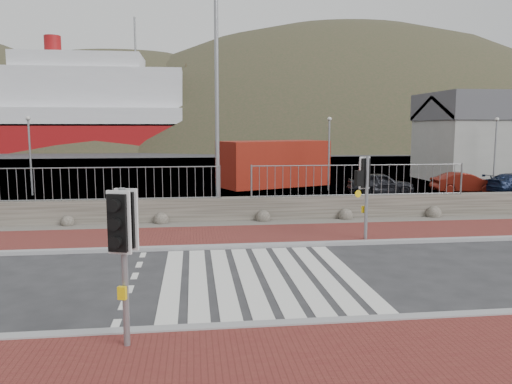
{
  "coord_description": "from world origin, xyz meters",
  "views": [
    {
      "loc": [
        -1.56,
        -11.37,
        3.55
      ],
      "look_at": [
        0.25,
        3.0,
        1.66
      ],
      "focal_mm": 35.0,
      "sensor_mm": 36.0,
      "label": 1
    }
  ],
  "objects": [
    {
      "name": "zebra_crossing",
      "position": [
        -0.0,
        0.0,
        0.01
      ],
      "size": [
        4.62,
        5.6,
        0.01
      ],
      "color": "silver",
      "rests_on": "ground"
    },
    {
      "name": "sidewalk_far",
      "position": [
        0.0,
        4.5,
        0.04
      ],
      "size": [
        40.0,
        3.0,
        0.08
      ],
      "primitive_type": "cube",
      "color": "maroon",
      "rests_on": "ground"
    },
    {
      "name": "shipping_container",
      "position": [
        3.28,
        18.49,
        1.36
      ],
      "size": [
        7.1,
        5.04,
        2.73
      ],
      "primitive_type": "cube",
      "rotation": [
        0.0,
        0.0,
        0.39
      ],
      "color": "maroon",
      "rests_on": "ground"
    },
    {
      "name": "car_b",
      "position": [
        13.0,
        13.87,
        0.56
      ],
      "size": [
        3.46,
        1.45,
        1.11
      ],
      "primitive_type": "imported",
      "rotation": [
        0.0,
        0.0,
        1.49
      ],
      "color": "#5D150D",
      "rests_on": "ground"
    },
    {
      "name": "sidewalk_near",
      "position": [
        0.0,
        -5.0,
        0.04
      ],
      "size": [
        40.0,
        4.0,
        0.08
      ],
      "primitive_type": "cube",
      "color": "maroon",
      "rests_on": "ground"
    },
    {
      "name": "traffic_signal_near",
      "position": [
        -2.66,
        -3.56,
        1.89
      ],
      "size": [
        0.43,
        0.33,
        2.62
      ],
      "rotation": [
        0.0,
        0.0,
        -0.31
      ],
      "color": "gray",
      "rests_on": "ground"
    },
    {
      "name": "kerb_far",
      "position": [
        0.0,
        3.0,
        0.05
      ],
      "size": [
        40.0,
        0.25,
        0.12
      ],
      "primitive_type": "cube",
      "color": "gray",
      "rests_on": "ground"
    },
    {
      "name": "ground",
      "position": [
        0.0,
        0.0,
        0.0
      ],
      "size": [
        220.0,
        220.0,
        0.0
      ],
      "primitive_type": "plane",
      "color": "#28282B",
      "rests_on": "ground"
    },
    {
      "name": "railing",
      "position": [
        0.0,
        7.15,
        1.82
      ],
      "size": [
        18.07,
        0.07,
        1.22
      ],
      "color": "gray",
      "rests_on": "stone_wall"
    },
    {
      "name": "stone_wall",
      "position": [
        0.0,
        7.3,
        0.45
      ],
      "size": [
        40.0,
        0.6,
        0.9
      ],
      "primitive_type": "cube",
      "color": "#4B473E",
      "rests_on": "ground"
    },
    {
      "name": "gravel_strip",
      "position": [
        0.0,
        6.5,
        0.03
      ],
      "size": [
        40.0,
        1.5,
        0.06
      ],
      "primitive_type": "cube",
      "color": "#59544C",
      "rests_on": "ground"
    },
    {
      "name": "ferry",
      "position": [
        -24.65,
        67.9,
        5.36
      ],
      "size": [
        50.0,
        16.0,
        20.0
      ],
      "color": "maroon",
      "rests_on": "ground"
    },
    {
      "name": "streetlight",
      "position": [
        -0.48,
        8.16,
        5.16
      ],
      "size": [
        1.87,
        0.87,
        9.17
      ],
      "rotation": [
        0.0,
        0.0,
        0.37
      ],
      "color": "gray",
      "rests_on": "ground"
    },
    {
      "name": "traffic_signal_far",
      "position": [
        3.71,
        3.34,
        1.93
      ],
      "size": [
        0.66,
        0.4,
        2.67
      ],
      "rotation": [
        0.0,
        0.0,
        3.49
      ],
      "color": "gray",
      "rests_on": "ground"
    },
    {
      "name": "water",
      "position": [
        0.0,
        62.9,
        0.0
      ],
      "size": [
        220.0,
        50.0,
        0.05
      ],
      "primitive_type": "cube",
      "color": "#3F4C54",
      "rests_on": "ground"
    },
    {
      "name": "kerb_near",
      "position": [
        0.0,
        -3.0,
        0.05
      ],
      "size": [
        40.0,
        0.25,
        0.12
      ],
      "primitive_type": "cube",
      "color": "gray",
      "rests_on": "ground"
    },
    {
      "name": "quay",
      "position": [
        0.0,
        27.9,
        0.0
      ],
      "size": [
        120.0,
        40.0,
        0.5
      ],
      "primitive_type": "cube",
      "color": "#4C4C4F",
      "rests_on": "ground"
    },
    {
      "name": "hills_backdrop",
      "position": [
        6.74,
        87.9,
        -23.05
      ],
      "size": [
        254.0,
        90.0,
        100.0
      ],
      "color": "#2E3620",
      "rests_on": "ground"
    },
    {
      "name": "car_a",
      "position": [
        8.29,
        13.89,
        0.59
      ],
      "size": [
        3.55,
        1.67,
        1.17
      ],
      "primitive_type": "imported",
      "rotation": [
        0.0,
        0.0,
        1.49
      ],
      "color": "black",
      "rests_on": "ground"
    }
  ]
}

